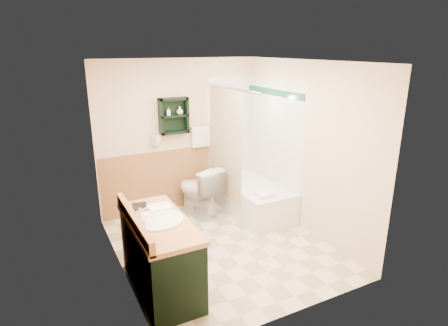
{
  "coord_description": "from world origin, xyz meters",
  "views": [
    {
      "loc": [
        -2.01,
        -3.98,
        2.56
      ],
      "look_at": [
        0.14,
        0.2,
        1.1
      ],
      "focal_mm": 30.0,
      "sensor_mm": 36.0,
      "label": 1
    }
  ],
  "objects_px": {
    "wall_shelf": "(174,116)",
    "hair_dryer": "(156,140)",
    "soap_bottle_b": "(180,111)",
    "soap_bottle_a": "(168,114)",
    "toilet": "(199,191)",
    "vanity_book": "(132,199)",
    "vanity": "(160,255)",
    "bathtub": "(252,198)"
  },
  "relations": [
    {
      "from": "wall_shelf",
      "to": "bathtub",
      "type": "bearing_deg",
      "value": -32.63
    },
    {
      "from": "vanity",
      "to": "soap_bottle_b",
      "type": "height_order",
      "value": "soap_bottle_b"
    },
    {
      "from": "vanity",
      "to": "vanity_book",
      "type": "bearing_deg",
      "value": 110.88
    },
    {
      "from": "vanity",
      "to": "bathtub",
      "type": "relative_size",
      "value": 0.87
    },
    {
      "from": "soap_bottle_b",
      "to": "soap_bottle_a",
      "type": "bearing_deg",
      "value": 180.0
    },
    {
      "from": "wall_shelf",
      "to": "toilet",
      "type": "height_order",
      "value": "wall_shelf"
    },
    {
      "from": "wall_shelf",
      "to": "soap_bottle_a",
      "type": "distance_m",
      "value": 0.1
    },
    {
      "from": "toilet",
      "to": "soap_bottle_b",
      "type": "height_order",
      "value": "soap_bottle_b"
    },
    {
      "from": "toilet",
      "to": "soap_bottle_a",
      "type": "bearing_deg",
      "value": -61.45
    },
    {
      "from": "wall_shelf",
      "to": "toilet",
      "type": "distance_m",
      "value": 1.22
    },
    {
      "from": "hair_dryer",
      "to": "vanity_book",
      "type": "relative_size",
      "value": 1.09
    },
    {
      "from": "vanity_book",
      "to": "hair_dryer",
      "type": "bearing_deg",
      "value": 74.01
    },
    {
      "from": "vanity",
      "to": "wall_shelf",
      "type": "bearing_deg",
      "value": 64.94
    },
    {
      "from": "wall_shelf",
      "to": "soap_bottle_a",
      "type": "relative_size",
      "value": 4.72
    },
    {
      "from": "hair_dryer",
      "to": "bathtub",
      "type": "distance_m",
      "value": 1.77
    },
    {
      "from": "toilet",
      "to": "soap_bottle_a",
      "type": "relative_size",
      "value": 6.98
    },
    {
      "from": "vanity",
      "to": "hair_dryer",
      "type": "bearing_deg",
      "value": 72.94
    },
    {
      "from": "bathtub",
      "to": "toilet",
      "type": "distance_m",
      "value": 0.86
    },
    {
      "from": "bathtub",
      "to": "soap_bottle_b",
      "type": "relative_size",
      "value": 12.24
    },
    {
      "from": "wall_shelf",
      "to": "hair_dryer",
      "type": "distance_m",
      "value": 0.46
    },
    {
      "from": "vanity",
      "to": "toilet",
      "type": "distance_m",
      "value": 1.94
    },
    {
      "from": "wall_shelf",
      "to": "vanity_book",
      "type": "distance_m",
      "value": 1.92
    },
    {
      "from": "wall_shelf",
      "to": "vanity",
      "type": "relative_size",
      "value": 0.42
    },
    {
      "from": "soap_bottle_b",
      "to": "bathtub",
      "type": "bearing_deg",
      "value": -35.04
    },
    {
      "from": "vanity",
      "to": "soap_bottle_a",
      "type": "height_order",
      "value": "soap_bottle_a"
    },
    {
      "from": "toilet",
      "to": "vanity_book",
      "type": "distance_m",
      "value": 1.81
    },
    {
      "from": "wall_shelf",
      "to": "soap_bottle_b",
      "type": "xyz_separation_m",
      "value": [
        0.1,
        -0.01,
        0.06
      ]
    },
    {
      "from": "hair_dryer",
      "to": "vanity",
      "type": "distance_m",
      "value": 2.18
    },
    {
      "from": "wall_shelf",
      "to": "hair_dryer",
      "type": "relative_size",
      "value": 2.29
    },
    {
      "from": "soap_bottle_a",
      "to": "soap_bottle_b",
      "type": "xyz_separation_m",
      "value": [
        0.18,
        0.0,
        0.02
      ]
    },
    {
      "from": "soap_bottle_a",
      "to": "toilet",
      "type": "bearing_deg",
      "value": -45.75
    },
    {
      "from": "vanity",
      "to": "soap_bottle_a",
      "type": "bearing_deg",
      "value": 67.04
    },
    {
      "from": "hair_dryer",
      "to": "bathtub",
      "type": "height_order",
      "value": "hair_dryer"
    },
    {
      "from": "hair_dryer",
      "to": "toilet",
      "type": "xyz_separation_m",
      "value": [
        0.54,
        -0.36,
        -0.8
      ]
    },
    {
      "from": "hair_dryer",
      "to": "vanity",
      "type": "xyz_separation_m",
      "value": [
        -0.59,
        -1.94,
        -0.79
      ]
    },
    {
      "from": "bathtub",
      "to": "toilet",
      "type": "relative_size",
      "value": 1.85
    },
    {
      "from": "soap_bottle_a",
      "to": "bathtub",
      "type": "bearing_deg",
      "value": -30.37
    },
    {
      "from": "wall_shelf",
      "to": "hair_dryer",
      "type": "xyz_separation_m",
      "value": [
        -0.3,
        0.02,
        -0.35
      ]
    },
    {
      "from": "hair_dryer",
      "to": "soap_bottle_a",
      "type": "distance_m",
      "value": 0.45
    },
    {
      "from": "toilet",
      "to": "vanity_book",
      "type": "xyz_separation_m",
      "value": [
        -1.3,
        -1.14,
        0.54
      ]
    },
    {
      "from": "toilet",
      "to": "soap_bottle_b",
      "type": "relative_size",
      "value": 6.63
    },
    {
      "from": "hair_dryer",
      "to": "soap_bottle_a",
      "type": "bearing_deg",
      "value": -7.98
    }
  ]
}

